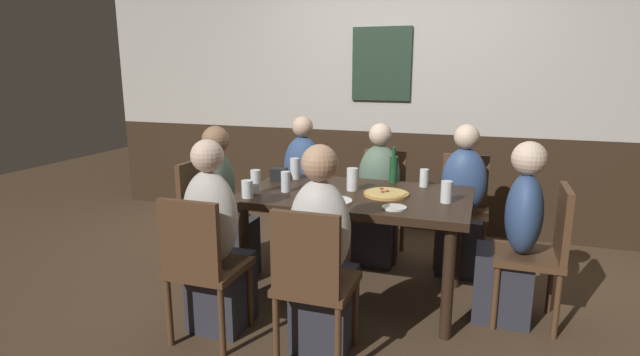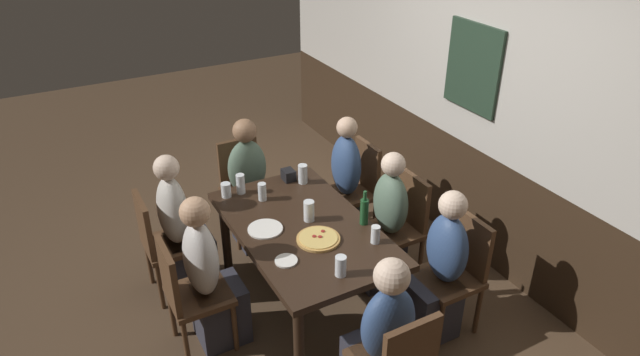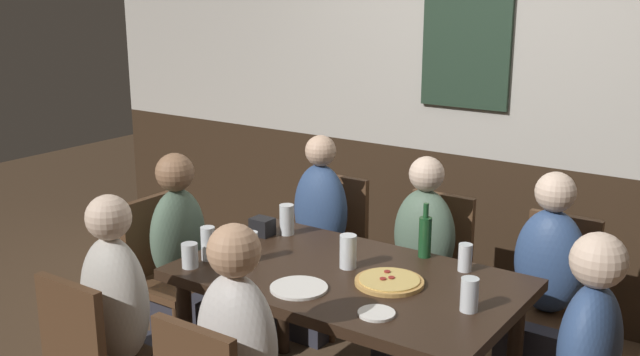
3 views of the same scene
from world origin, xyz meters
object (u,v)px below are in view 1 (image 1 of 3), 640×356
object	(u,v)px
person_head_east	(513,246)
highball_clear	(424,179)
person_left_near	(216,252)
dining_table	(355,206)
person_mid_near	(322,266)
chair_head_west	(206,212)
chair_mid_far	(381,197)
person_left_far	(301,196)
chair_head_east	(541,248)
pint_glass_amber	(247,190)
person_head_west	(225,215)
person_mid_far	(377,204)
pint_glass_stout	(286,182)
plate_white_large	(333,201)
condiment_caddy	(279,174)
chair_left_near	(202,262)
tumbler_short	(446,193)
chair_mid_near	(312,278)
chair_right_far	(463,204)
person_right_far	(462,211)
beer_glass_tall	(256,183)
beer_bottle_green	(394,169)
tumbler_water	(295,170)
pizza	(386,194)
pint_glass_pale	(352,181)
plate_white_small	(394,208)
chair_left_far	(308,191)

from	to	relation	value
person_head_east	highball_clear	bearing A→B (deg)	150.73
person_left_near	dining_table	bearing A→B (deg)	46.67
person_mid_near	chair_head_west	bearing A→B (deg)	148.96
chair_mid_far	person_left_far	xyz separation A→B (m)	(-0.66, -0.16, -0.01)
chair_head_east	pint_glass_amber	size ratio (longest dim) A/B	7.73
person_head_west	person_head_east	size ratio (longest dim) A/B	1.01
person_mid_far	person_left_near	size ratio (longest dim) A/B	0.96
pint_glass_amber	pint_glass_stout	world-z (taller)	pint_glass_stout
plate_white_large	condiment_caddy	world-z (taller)	condiment_caddy
chair_left_near	tumbler_short	distance (m)	1.53
condiment_caddy	person_head_west	bearing A→B (deg)	-151.73
chair_mid_near	chair_right_far	bearing A→B (deg)	69.01
person_right_far	highball_clear	distance (m)	0.54
beer_glass_tall	person_left_near	bearing A→B (deg)	-93.48
highball_clear	pint_glass_amber	xyz separation A→B (m)	(-1.05, -0.67, -0.01)
highball_clear	chair_mid_far	bearing A→B (deg)	127.68
chair_head_west	highball_clear	bearing A→B (deg)	12.01
person_mid_near	tumbler_short	distance (m)	0.94
beer_bottle_green	tumbler_water	bearing A→B (deg)	-171.10
person_head_west	person_mid_near	bearing A→B (deg)	-34.93
person_right_far	chair_mid_far	bearing A→B (deg)	166.26
chair_head_east	chair_right_far	distance (m)	1.00
chair_mid_far	beer_bottle_green	distance (m)	0.62
chair_left_near	tumbler_water	xyz separation A→B (m)	(0.12, 1.14, 0.31)
person_mid_near	pizza	bearing A→B (deg)	74.01
person_head_west	person_left_near	world-z (taller)	person_left_near
person_mid_far	chair_left_near	bearing A→B (deg)	-112.96
chair_right_far	person_mid_near	size ratio (longest dim) A/B	0.74
dining_table	pizza	distance (m)	0.23
person_head_east	pint_glass_pale	distance (m)	1.10
person_left_near	pint_glass_pale	bearing A→B (deg)	51.25
pint_glass_amber	pint_glass_stout	bearing A→B (deg)	52.14
pint_glass_pale	beer_bottle_green	world-z (taller)	beer_bottle_green
chair_mid_far	person_mid_far	bearing A→B (deg)	-90.00
chair_head_west	chair_right_far	xyz separation A→B (m)	(1.83, 0.87, 0.00)
person_head_east	beer_glass_tall	distance (m)	1.69
pizza	person_left_far	bearing A→B (deg)	141.45
beer_glass_tall	pint_glass_stout	size ratio (longest dim) A/B	1.14
chair_head_west	chair_mid_far	size ratio (longest dim) A/B	1.00
dining_table	plate_white_small	distance (m)	0.43
chair_head_west	beer_glass_tall	xyz separation A→B (m)	(0.54, -0.22, 0.32)
chair_mid_far	tumbler_short	world-z (taller)	chair_mid_far
chair_mid_far	condiment_caddy	bearing A→B (deg)	-133.91
person_head_east	pizza	distance (m)	0.85
chair_mid_near	person_left_near	distance (m)	0.68
pint_glass_amber	chair_mid_far	bearing A→B (deg)	62.08
chair_head_west	tumbler_short	xyz separation A→B (m)	(1.76, -0.04, 0.30)
tumbler_water	plate_white_small	size ratio (longest dim) A/B	1.06
chair_head_west	plate_white_large	xyz separation A→B (m)	(1.09, -0.26, 0.25)
chair_left_far	chair_right_far	bearing A→B (deg)	0.00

